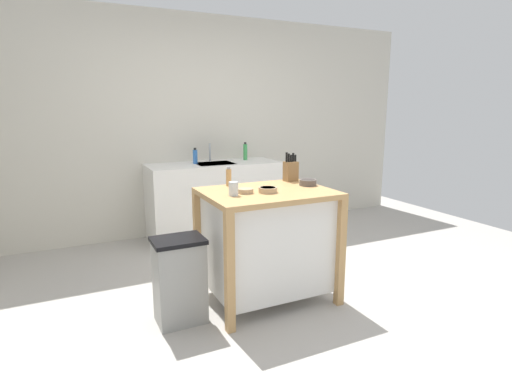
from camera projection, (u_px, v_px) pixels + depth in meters
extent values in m
plane|color=#ADA8A0|center=(281.00, 299.00, 3.30)|extent=(7.00, 7.00, 0.00)
cube|color=beige|center=(195.00, 126.00, 4.95)|extent=(6.00, 0.10, 2.60)
cube|color=tan|center=(267.00, 193.00, 3.16)|extent=(0.98, 0.75, 0.04)
cube|color=white|center=(267.00, 242.00, 3.24)|extent=(0.88, 0.65, 0.76)
cube|color=tan|center=(230.00, 274.00, 2.75)|extent=(0.06, 0.06, 0.86)
cube|color=tan|center=(340.00, 253.00, 3.14)|extent=(0.06, 0.06, 0.86)
cube|color=tan|center=(198.00, 243.00, 3.36)|extent=(0.06, 0.06, 0.86)
cube|color=tan|center=(294.00, 229.00, 3.75)|extent=(0.06, 0.06, 0.86)
cube|color=olive|center=(291.00, 171.00, 3.54)|extent=(0.11, 0.09, 0.17)
cylinder|color=black|center=(287.00, 157.00, 3.49)|extent=(0.02, 0.02, 0.08)
cylinder|color=black|center=(289.00, 158.00, 3.51)|extent=(0.02, 0.02, 0.07)
cylinder|color=black|center=(291.00, 158.00, 3.52)|extent=(0.02, 0.02, 0.06)
cylinder|color=black|center=(293.00, 157.00, 3.52)|extent=(0.02, 0.02, 0.08)
cylinder|color=black|center=(295.00, 158.00, 3.53)|extent=(0.02, 0.02, 0.06)
cylinder|color=tan|center=(246.00, 191.00, 3.06)|extent=(0.12, 0.12, 0.03)
cylinder|color=brown|center=(246.00, 189.00, 3.06)|extent=(0.10, 0.10, 0.01)
cylinder|color=#564C47|center=(308.00, 182.00, 3.35)|extent=(0.14, 0.14, 0.05)
cylinder|color=#342D2A|center=(308.00, 180.00, 3.35)|extent=(0.12, 0.12, 0.01)
cylinder|color=tan|center=(268.00, 190.00, 3.08)|extent=(0.14, 0.14, 0.04)
cylinder|color=brown|center=(268.00, 188.00, 3.08)|extent=(0.12, 0.12, 0.01)
cylinder|color=silver|center=(233.00, 189.00, 2.96)|extent=(0.07, 0.07, 0.10)
cylinder|color=tan|center=(229.00, 178.00, 3.32)|extent=(0.04, 0.04, 0.14)
sphere|color=#99999E|center=(229.00, 168.00, 3.30)|extent=(0.03, 0.03, 0.03)
cube|color=gray|center=(180.00, 282.00, 2.92)|extent=(0.34, 0.26, 0.60)
cube|color=black|center=(178.00, 240.00, 2.85)|extent=(0.36, 0.28, 0.03)
cube|color=white|center=(215.00, 200.00, 4.87)|extent=(1.55, 0.60, 0.89)
cube|color=silver|center=(215.00, 165.00, 4.76)|extent=(0.44, 0.36, 0.03)
cylinder|color=#B7BCC1|center=(210.00, 153.00, 4.88)|extent=(0.02, 0.02, 0.22)
cylinder|color=blue|center=(195.00, 157.00, 4.71)|extent=(0.05, 0.05, 0.16)
cylinder|color=black|center=(195.00, 149.00, 4.69)|extent=(0.03, 0.03, 0.02)
cylinder|color=green|center=(245.00, 152.00, 5.05)|extent=(0.05, 0.05, 0.19)
cylinder|color=black|center=(245.00, 143.00, 5.02)|extent=(0.03, 0.03, 0.02)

